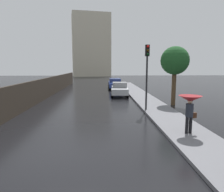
# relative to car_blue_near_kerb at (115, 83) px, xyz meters

# --- Properties ---
(ground) EXTENTS (120.00, 120.00, 0.00)m
(ground) POSITION_rel_car_blue_near_kerb_xyz_m (-2.82, -20.64, -0.76)
(ground) COLOR black
(sidewalk_strip) EXTENTS (2.20, 60.00, 0.14)m
(sidewalk_strip) POSITION_rel_car_blue_near_kerb_xyz_m (2.28, -20.64, -0.69)
(sidewalk_strip) COLOR slate
(sidewalk_strip) RESTS_ON ground
(car_blue_near_kerb) EXTENTS (1.72, 4.39, 1.44)m
(car_blue_near_kerb) POSITION_rel_car_blue_near_kerb_xyz_m (0.00, 0.00, 0.00)
(car_blue_near_kerb) COLOR navy
(car_blue_near_kerb) RESTS_ON ground
(car_silver_mid_road) EXTENTS (1.91, 4.02, 1.42)m
(car_silver_mid_road) POSITION_rel_car_blue_near_kerb_xyz_m (0.13, -6.24, -0.05)
(car_silver_mid_road) COLOR #B2B5BA
(car_silver_mid_road) RESTS_ON ground
(pedestrian_with_umbrella_far) EXTENTS (0.99, 0.99, 1.70)m
(pedestrian_with_umbrella_far) POSITION_rel_car_blue_near_kerb_xyz_m (2.21, -18.78, 0.75)
(pedestrian_with_umbrella_far) COLOR black
(pedestrian_with_umbrella_far) RESTS_ON sidewalk_strip
(traffic_light) EXTENTS (0.26, 0.39, 4.36)m
(traffic_light) POSITION_rel_car_blue_near_kerb_xyz_m (1.35, -13.78, 2.40)
(traffic_light) COLOR black
(traffic_light) RESTS_ON sidewalk_strip
(street_tree_near) EXTENTS (2.22, 2.22, 4.64)m
(street_tree_near) POSITION_rel_car_blue_near_kerb_xyz_m (4.04, -11.45, 2.71)
(street_tree_near) COLOR #4C3823
(street_tree_near) RESTS_ON ground
(distant_tower) EXTENTS (12.12, 9.46, 18.19)m
(distant_tower) POSITION_rel_car_blue_near_kerb_xyz_m (-5.22, 35.78, 8.33)
(distant_tower) COLOR beige
(distant_tower) RESTS_ON ground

